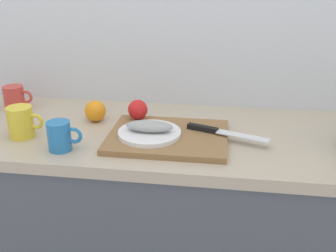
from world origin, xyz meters
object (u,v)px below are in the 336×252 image
Objects in this scene: cutting_board at (168,137)px; coffee_mug_0 at (21,122)px; coffee_mug_2 at (15,97)px; orange_0 at (95,111)px; fish_fillet at (149,126)px; white_plate at (150,133)px; chef_knife at (217,131)px; coffee_mug_1 at (60,136)px.

coffee_mug_0 is (-0.50, -0.05, 0.04)m from cutting_board.
coffee_mug_2 is 1.52× the size of orange_0.
orange_0 is at bearing 41.10° from coffee_mug_0.
orange_0 is (0.37, -0.09, -0.01)m from coffee_mug_2.
fish_fillet is at bearing 4.09° from coffee_mug_0.
coffee_mug_0 reaches higher than orange_0.
coffee_mug_2 reaches higher than white_plate.
chef_knife is at bearing -12.34° from orange_0.
coffee_mug_2 is at bearing 134.10° from coffee_mug_1.
coffee_mug_1 is 0.26m from orange_0.
coffee_mug_1 is at bearing -157.53° from fish_fillet.
white_plate is 0.45m from coffee_mug_0.
coffee_mug_2 is (-0.61, 0.24, 0.02)m from white_plate.
coffee_mug_1 reaches higher than chef_knife.
chef_knife is at bearing 17.68° from coffee_mug_1.
coffee_mug_1 is (-0.33, -0.13, 0.04)m from cutting_board.
coffee_mug_1 reaches higher than coffee_mug_2.
coffee_mug_2 is at bearing 121.67° from coffee_mug_0.
white_plate reaches higher than cutting_board.
orange_0 is (-0.46, 0.10, 0.01)m from chef_knife.
coffee_mug_0 is 1.10× the size of coffee_mug_1.
coffee_mug_1 is at bearing -157.53° from white_plate.
cutting_board is 3.19× the size of coffee_mug_0.
fish_fillet is at bearing -21.21° from coffee_mug_2.
coffee_mug_0 is at bearing -154.63° from chef_knife.
orange_0 reaches higher than white_plate.
orange_0 is (0.21, 0.18, -0.01)m from coffee_mug_0.
white_plate is at bearing 4.09° from coffee_mug_0.
coffee_mug_0 reaches higher than coffee_mug_2.
white_plate is at bearing -21.21° from coffee_mug_2.
coffee_mug_0 reaches higher than chef_knife.
coffee_mug_1 is (-0.27, -0.11, -0.00)m from fish_fillet.
coffee_mug_2 is (-0.67, 0.22, 0.04)m from cutting_board.
coffee_mug_1 is at bearing -97.37° from orange_0.
fish_fillet reaches higher than chef_knife.
coffee_mug_1 is 0.94× the size of coffee_mug_2.
coffee_mug_2 is (-0.17, 0.27, -0.01)m from coffee_mug_0.
white_plate is 0.29m from coffee_mug_1.
cutting_board is at bearing -18.11° from coffee_mug_2.
chef_knife is at bearing 10.01° from cutting_board.
chef_knife is at bearing 6.66° from coffee_mug_0.
cutting_board is 2.51× the size of fish_fillet.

